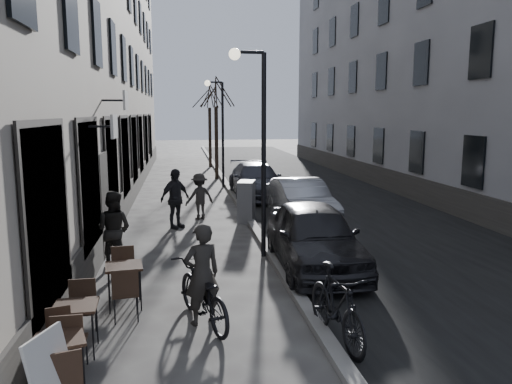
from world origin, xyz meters
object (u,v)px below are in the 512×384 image
object	(u,v)px
tree_near	(216,92)
car_mid	(301,201)
streetlamp_near	(257,130)
car_far	(256,180)
bicycle	(202,293)
bistro_set_b	(76,324)
car_near	(314,236)
bistro_set_c	(124,281)
tree_far	(209,96)
pedestrian_far	(175,199)
pedestrian_near	(113,229)
pedestrian_mid	(200,196)
bistro_set_a	(60,360)
moped	(336,306)
streetlamp_far	(219,121)
utility_cabinet	(246,201)

from	to	relation	value
tree_near	car_mid	size ratio (longest dim) A/B	1.33
streetlamp_near	car_far	distance (m)	9.27
bicycle	bistro_set_b	bearing A→B (deg)	3.56
car_near	car_mid	xyz separation A→B (m)	(0.88, 4.88, -0.06)
bistro_set_c	bicycle	distance (m)	1.70
streetlamp_near	car_near	world-z (taller)	streetlamp_near
car_mid	car_far	bearing A→B (deg)	95.83
bicycle	tree_far	bearing A→B (deg)	-113.16
bistro_set_b	pedestrian_far	bearing A→B (deg)	77.45
pedestrian_near	pedestrian_mid	xyz separation A→B (m)	(2.18, 5.07, -0.12)
tree_near	car_far	bearing A→B (deg)	-78.62
tree_near	bicycle	size ratio (longest dim) A/B	2.78
bicycle	pedestrian_near	size ratio (longest dim) A/B	1.13
car_far	bistro_set_b	bearing A→B (deg)	-109.53
tree_far	car_far	distance (m)	12.84
bistro_set_a	moped	xyz separation A→B (m)	(3.95, 0.86, 0.15)
streetlamp_near	car_mid	xyz separation A→B (m)	(2.05, 3.75, -2.46)
tree_far	tree_near	bearing A→B (deg)	-90.00
bicycle	pedestrian_far	world-z (taller)	pedestrian_far
streetlamp_near	car_mid	distance (m)	4.93
car_far	bicycle	bearing A→B (deg)	-102.76
streetlamp_far	tree_near	bearing A→B (deg)	88.62
streetlamp_near	tree_near	size ratio (longest dim) A/B	0.89
pedestrian_mid	car_mid	bearing A→B (deg)	140.02
streetlamp_near	pedestrian_mid	bearing A→B (deg)	104.84
streetlamp_near	pedestrian_far	distance (m)	4.60
bistro_set_b	tree_far	bearing A→B (deg)	79.36
bistro_set_b	tree_near	bearing A→B (deg)	77.03
streetlamp_near	streetlamp_far	distance (m)	12.00
bicycle	car_mid	size ratio (longest dim) A/B	0.48
streetlamp_near	pedestrian_near	size ratio (longest dim) A/B	2.81
bistro_set_c	car_near	size ratio (longest dim) A/B	0.37
car_near	bistro_set_b	bearing A→B (deg)	-140.80
streetlamp_far	bicycle	xyz separation A→B (m)	(-1.52, -15.86, -2.62)
streetlamp_near	car_near	xyz separation A→B (m)	(1.17, -1.13, -2.40)
bistro_set_b	car_far	distance (m)	14.33
bistro_set_b	streetlamp_far	bearing A→B (deg)	75.49
car_mid	moped	xyz separation A→B (m)	(-1.53, -8.63, -0.10)
pedestrian_near	pedestrian_mid	bearing A→B (deg)	-92.10
utility_cabinet	tree_far	bearing A→B (deg)	105.88
streetlamp_far	pedestrian_mid	size ratio (longest dim) A/B	3.26
pedestrian_near	car_far	bearing A→B (deg)	-96.04
utility_cabinet	car_near	bearing A→B (deg)	-65.01
utility_cabinet	car_far	size ratio (longest dim) A/B	0.28
bistro_set_c	bicycle	size ratio (longest dim) A/B	0.81
bistro_set_c	bistro_set_a	bearing A→B (deg)	-107.60
bistro_set_b	utility_cabinet	size ratio (longest dim) A/B	1.15
tree_far	car_far	bearing A→B (deg)	-84.18
bistro_set_b	bicycle	world-z (taller)	bicycle
pedestrian_near	tree_near	bearing A→B (deg)	-81.65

